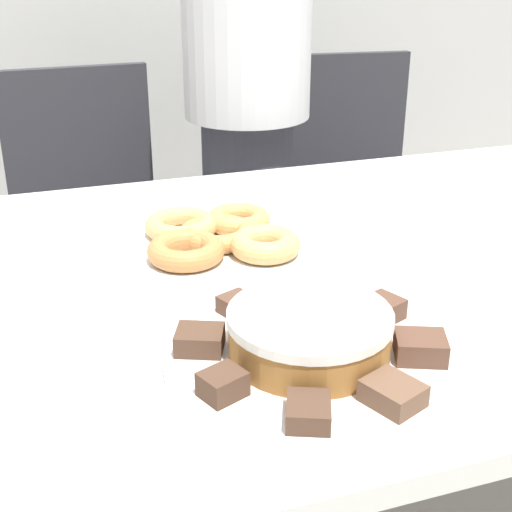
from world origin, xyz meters
The scene contains 20 objects.
table centered at (0.00, 0.00, 0.67)m, with size 1.77×0.94×0.75m.
person_standing centered at (0.20, 0.73, 0.86)m, with size 0.30×0.30×1.61m.
office_chair_left centered at (-0.18, 0.89, 0.42)m, with size 0.46×0.46×0.89m.
office_chair_right centered at (0.58, 0.89, 0.42)m, with size 0.49×0.49×0.89m.
plate_cake centered at (-0.04, -0.26, 0.75)m, with size 0.34×0.34×0.01m.
plate_donuts centered at (-0.06, 0.09, 0.75)m, with size 0.33×0.33×0.01m.
frosted_cake centered at (-0.04, -0.26, 0.78)m, with size 0.19×0.19×0.05m.
lamington_0 centered at (0.07, -0.31, 0.77)m, with size 0.07×0.07×0.03m.
lamington_1 centered at (0.07, -0.21, 0.77)m, with size 0.06×0.06×0.03m.
lamington_2 centered at (0.00, -0.14, 0.77)m, with size 0.06×0.06×0.02m.
lamington_3 centered at (-0.09, -0.14, 0.77)m, with size 0.05×0.06×0.02m.
lamington_4 centered at (-0.16, -0.21, 0.77)m, with size 0.07×0.06×0.03m.
lamington_5 centered at (-0.16, -0.31, 0.77)m, with size 0.06×0.05×0.03m.
lamington_6 centered at (-0.09, -0.37, 0.77)m, with size 0.06×0.06×0.02m.
lamington_7 centered at (0.00, -0.37, 0.77)m, with size 0.07×0.07×0.02m.
donut_0 centered at (-0.06, 0.09, 0.77)m, with size 0.12×0.12×0.03m.
donut_1 centered at (-0.01, 0.14, 0.77)m, with size 0.11×0.11×0.03m.
donut_2 centered at (-0.10, 0.15, 0.77)m, with size 0.12×0.12×0.03m.
donut_3 centered at (-0.12, 0.04, 0.77)m, with size 0.12×0.12×0.03m.
donut_4 centered at (0.00, 0.02, 0.77)m, with size 0.11×0.11×0.03m.
Camera 1 is at (-0.33, -0.91, 1.19)m, focal length 50.00 mm.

